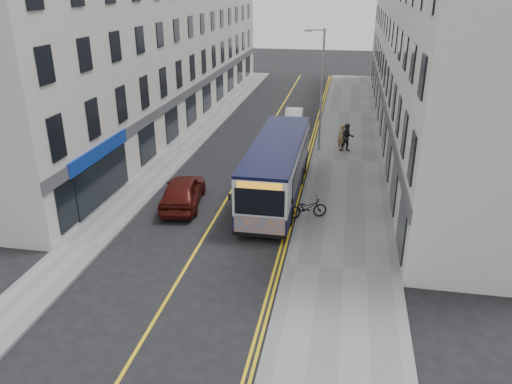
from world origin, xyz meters
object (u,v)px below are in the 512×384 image
at_px(pedestrian_far, 347,138).
at_px(car_maroon, 183,191).
at_px(bicycle, 307,208).
at_px(streetlamp, 321,87).
at_px(pedestrian_near, 342,138).
at_px(car_white, 294,117).
at_px(city_bus, 277,167).

height_order(pedestrian_far, car_maroon, pedestrian_far).
bearing_deg(bicycle, car_maroon, 63.64).
height_order(streetlamp, car_maroon, streetlamp).
relative_size(pedestrian_near, car_white, 0.45).
relative_size(pedestrian_near, pedestrian_far, 0.93).
height_order(city_bus, pedestrian_near, city_bus).
distance_m(car_white, car_maroon, 17.18).
height_order(streetlamp, bicycle, streetlamp).
distance_m(bicycle, pedestrian_far, 10.96).
bearing_deg(car_maroon, city_bus, -164.04).
distance_m(city_bus, bicycle, 3.32).
relative_size(pedestrian_far, car_maroon, 0.41).
distance_m(streetlamp, pedestrian_far, 3.85).
relative_size(streetlamp, pedestrian_near, 4.55).
relative_size(city_bus, car_maroon, 2.30).
xyz_separation_m(city_bus, car_white, (-0.76, 14.74, -1.05)).
distance_m(bicycle, car_maroon, 6.42).
bearing_deg(car_maroon, car_white, -110.64).
height_order(city_bus, pedestrian_far, city_bus).
bearing_deg(city_bus, car_maroon, -156.18).
bearing_deg(streetlamp, pedestrian_far, -1.37).
xyz_separation_m(streetlamp, city_bus, (-1.60, -8.31, -2.69)).
bearing_deg(city_bus, streetlamp, 79.06).
bearing_deg(bicycle, streetlamp, -20.28).
distance_m(bicycle, car_white, 17.49).
xyz_separation_m(streetlamp, car_maroon, (-6.17, -10.32, -3.59)).
bearing_deg(streetlamp, car_white, 110.22).
height_order(pedestrian_far, car_white, pedestrian_far).
height_order(bicycle, pedestrian_near, pedestrian_near).
bearing_deg(bicycle, city_bus, 14.14).
bearing_deg(streetlamp, pedestrian_near, 1.98).
distance_m(city_bus, car_maroon, 5.07).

